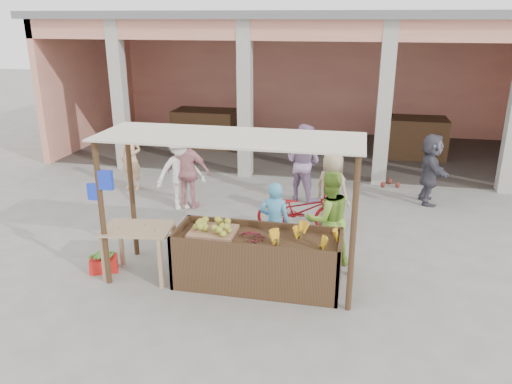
% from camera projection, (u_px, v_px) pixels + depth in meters
% --- Properties ---
extents(ground, '(60.00, 60.00, 0.00)m').
position_uv_depth(ground, '(227.00, 280.00, 8.11)').
color(ground, slate).
rests_on(ground, ground).
extents(market_building, '(14.40, 6.40, 4.20)m').
position_uv_depth(market_building, '(302.00, 63.00, 15.44)').
color(market_building, '#F19E7E').
rests_on(market_building, ground).
extents(fruit_stall, '(2.60, 0.95, 0.80)m').
position_uv_depth(fruit_stall, '(257.00, 261.00, 7.88)').
color(fruit_stall, '#46331C').
rests_on(fruit_stall, ground).
extents(stall_awning, '(4.09, 1.35, 2.39)m').
position_uv_depth(stall_awning, '(225.00, 163.00, 7.51)').
color(stall_awning, '#46331C').
rests_on(stall_awning, ground).
extents(banana_heap, '(1.06, 0.58, 0.19)m').
position_uv_depth(banana_heap, '(308.00, 237.00, 7.58)').
color(banana_heap, yellow).
rests_on(banana_heap, fruit_stall).
extents(melon_tray, '(0.72, 0.62, 0.19)m').
position_uv_depth(melon_tray, '(213.00, 228.00, 7.90)').
color(melon_tray, '#9C7050').
rests_on(melon_tray, fruit_stall).
extents(berry_heap, '(0.43, 0.35, 0.14)m').
position_uv_depth(berry_heap, '(251.00, 235.00, 7.71)').
color(berry_heap, maroon).
rests_on(berry_heap, fruit_stall).
extents(side_table, '(1.15, 0.85, 0.86)m').
position_uv_depth(side_table, '(138.00, 236.00, 8.04)').
color(side_table, tan).
rests_on(side_table, ground).
extents(papaya_pile, '(0.76, 0.43, 0.22)m').
position_uv_depth(papaya_pile, '(137.00, 221.00, 7.96)').
color(papaya_pile, '#48852B').
rests_on(papaya_pile, side_table).
extents(red_crate, '(0.54, 0.48, 0.23)m').
position_uv_depth(red_crate, '(104.00, 264.00, 8.41)').
color(red_crate, red).
rests_on(red_crate, ground).
extents(plantain_bundle, '(0.37, 0.26, 0.07)m').
position_uv_depth(plantain_bundle, '(103.00, 256.00, 8.35)').
color(plantain_bundle, '#48812E').
rests_on(plantain_bundle, red_crate).
extents(produce_sacks, '(0.80, 0.75, 0.61)m').
position_uv_depth(produce_sacks, '(391.00, 175.00, 12.50)').
color(produce_sacks, maroon).
rests_on(produce_sacks, ground).
extents(vendor_blue, '(0.59, 0.44, 1.55)m').
position_uv_depth(vendor_blue, '(274.00, 220.00, 8.50)').
color(vendor_blue, '#51ADE3').
rests_on(vendor_blue, ground).
extents(vendor_green, '(0.98, 0.84, 1.77)m').
position_uv_depth(vendor_green, '(328.00, 216.00, 8.38)').
color(vendor_green, '#86BB3B').
rests_on(vendor_green, ground).
extents(motorcycle, '(0.79, 1.85, 0.94)m').
position_uv_depth(motorcycle, '(300.00, 209.00, 9.83)').
color(motorcycle, maroon).
rests_on(motorcycle, ground).
extents(shopper_a, '(1.30, 1.13, 1.82)m').
position_uv_depth(shopper_a, '(180.00, 169.00, 10.89)').
color(shopper_a, white).
rests_on(shopper_a, ground).
extents(shopper_b, '(1.08, 0.61, 1.79)m').
position_uv_depth(shopper_b, '(188.00, 169.00, 10.92)').
color(shopper_b, '#D48B90').
rests_on(shopper_b, ground).
extents(shopper_c, '(0.99, 0.90, 1.73)m').
position_uv_depth(shopper_c, '(332.00, 186.00, 9.97)').
color(shopper_c, tan).
rests_on(shopper_c, ground).
extents(shopper_d, '(0.80, 1.63, 1.71)m').
position_uv_depth(shopper_d, '(431.00, 167.00, 11.22)').
color(shopper_d, '#474551').
rests_on(shopper_d, ground).
extents(shopper_e, '(0.68, 0.56, 1.64)m').
position_uv_depth(shopper_e, '(131.00, 157.00, 12.16)').
color(shopper_e, '#E3AF82').
rests_on(shopper_e, ground).
extents(shopper_f, '(1.10, 0.91, 1.96)m').
position_uv_depth(shopper_f, '(303.00, 159.00, 11.42)').
color(shopper_f, '#9C7AA5').
rests_on(shopper_f, ground).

